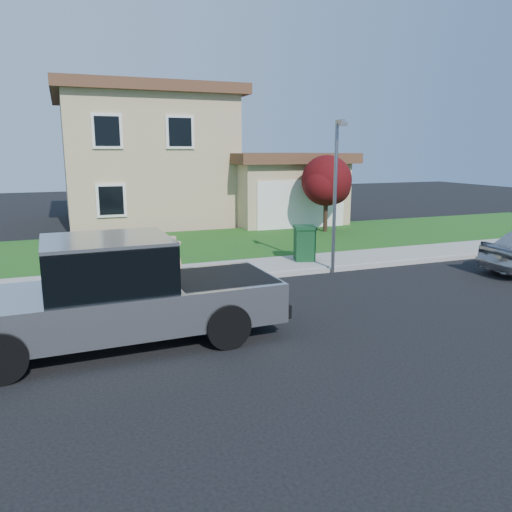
% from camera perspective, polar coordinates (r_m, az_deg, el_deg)
% --- Properties ---
extents(ground, '(80.00, 80.00, 0.00)m').
position_cam_1_polar(ground, '(12.00, 0.31, -6.34)').
color(ground, black).
rests_on(ground, ground).
extents(curb, '(40.00, 0.20, 0.12)m').
position_cam_1_polar(curb, '(14.93, -0.17, -2.43)').
color(curb, gray).
rests_on(curb, ground).
extents(sidewalk, '(40.00, 2.00, 0.15)m').
position_cam_1_polar(sidewalk, '(15.93, -1.58, -1.46)').
color(sidewalk, gray).
rests_on(sidewalk, ground).
extents(lawn, '(40.00, 7.00, 0.10)m').
position_cam_1_polar(lawn, '(20.14, -5.85, 1.25)').
color(lawn, '#1C4413').
rests_on(lawn, ground).
extents(house, '(14.00, 11.30, 6.85)m').
position_cam_1_polar(house, '(27.55, -9.75, 10.53)').
color(house, tan).
rests_on(house, ground).
extents(pickup_truck, '(6.59, 2.55, 2.15)m').
position_cam_1_polar(pickup_truck, '(10.15, -15.62, -4.33)').
color(pickup_truck, black).
rests_on(pickup_truck, ground).
extents(woman, '(0.71, 0.61, 1.80)m').
position_cam_1_polar(woman, '(12.00, -9.49, -2.27)').
color(woman, tan).
rests_on(woman, ground).
extents(ornamental_tree, '(2.54, 2.29, 3.48)m').
position_cam_1_polar(ornamental_tree, '(23.16, 8.12, 8.26)').
color(ornamental_tree, black).
rests_on(ornamental_tree, lawn).
extents(trash_bin, '(0.92, 0.98, 1.15)m').
position_cam_1_polar(trash_bin, '(16.82, 5.56, 1.50)').
color(trash_bin, '#103C1C').
rests_on(trash_bin, sidewalk).
extents(street_lamp, '(0.25, 0.61, 4.65)m').
position_cam_1_polar(street_lamp, '(15.42, 9.10, 7.65)').
color(street_lamp, slate).
rests_on(street_lamp, ground).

